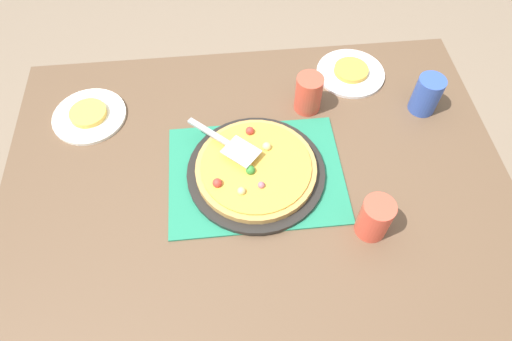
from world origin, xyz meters
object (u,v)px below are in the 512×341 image
plate_far_right (350,73)px  served_slice_left (88,113)px  served_slice_right (351,70)px  cup_far (375,218)px  cup_corner (427,95)px  pizza_pan (256,172)px  pizza (256,168)px  plate_near_left (89,116)px  cup_near (309,94)px  pizza_server (227,143)px

plate_far_right → served_slice_left: size_ratio=2.00×
served_slice_right → cup_far: size_ratio=0.92×
served_slice_right → cup_corner: (-0.18, 0.17, 0.04)m
pizza_pan → pizza: (0.00, -0.00, 0.02)m
plate_near_left → cup_far: bearing=149.0°
served_slice_left → plate_near_left: bearing=0.0°
cup_near → cup_corner: (-0.35, 0.04, 0.00)m
pizza_pan → cup_corner: bearing=-160.0°
cup_corner → plate_far_right: bearing=-42.2°
served_slice_right → cup_near: size_ratio=0.92×
pizza → plate_near_left: pizza is taller
plate_far_right → cup_corner: 0.25m
plate_far_right → plate_near_left: bearing=7.0°
pizza_pan → pizza: size_ratio=1.15×
plate_far_right → served_slice_right: served_slice_right is taller
served_slice_right → cup_far: 0.56m
plate_near_left → cup_corner: cup_corner is taller
plate_far_right → served_slice_left: served_slice_left is taller
plate_near_left → served_slice_right: 0.83m
cup_far → pizza_server: bearing=-37.1°
pizza_pan → pizza: bearing=-1.5°
cup_corner → pizza_pan: bearing=20.0°
pizza → plate_far_right: 0.50m
pizza_pan → served_slice_right: bearing=-133.9°
pizza → cup_corner: 0.57m
served_slice_left → cup_near: 0.66m
pizza_server → plate_far_right: bearing=-145.0°
plate_far_right → pizza: bearing=46.0°
plate_far_right → served_slice_left: 0.83m
pizza → served_slice_right: pizza is taller
plate_near_left → cup_corner: size_ratio=1.83×
served_slice_right → cup_near: bearing=37.6°
served_slice_left → cup_far: 0.88m
plate_near_left → plate_far_right: (-0.83, -0.10, 0.00)m
plate_far_right → cup_corner: (-0.18, 0.17, 0.06)m
served_slice_right → pizza_pan: bearing=46.1°
served_slice_right → cup_far: (0.07, 0.55, 0.04)m
cup_near → served_slice_right: bearing=-142.4°
plate_far_right → pizza_pan: bearing=46.1°
plate_far_right → cup_far: (0.07, 0.55, 0.06)m
pizza → pizza_server: bearing=-42.7°
pizza → cup_far: (-0.27, 0.20, 0.03)m
plate_far_right → pizza_server: pizza_server is taller
cup_near → pizza_server: (0.25, 0.17, 0.01)m
plate_far_right → cup_far: cup_far is taller
pizza_pan → served_slice_left: bearing=-28.2°
served_slice_left → cup_near: size_ratio=0.92×
cup_corner → served_slice_right: bearing=-42.2°
cup_far → pizza_pan: bearing=-35.6°
pizza_pan → plate_near_left: pizza_pan is taller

